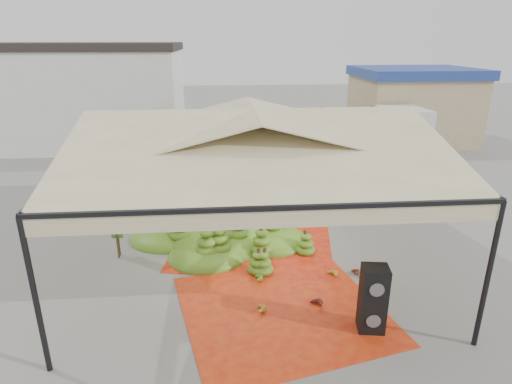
{
  "coord_description": "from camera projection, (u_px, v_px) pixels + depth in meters",
  "views": [
    {
      "loc": [
        -0.82,
        -10.45,
        5.63
      ],
      "look_at": [
        0.2,
        1.5,
        1.3
      ],
      "focal_mm": 30.0,
      "sensor_mm": 36.0,
      "label": 1
    }
  ],
  "objects": [
    {
      "name": "ground",
      "position": [
        253.0,
        255.0,
        11.77
      ],
      "size": [
        90.0,
        90.0,
        0.0
      ],
      "primitive_type": "plane",
      "color": "slate",
      "rests_on": "ground"
    },
    {
      "name": "canopy_tent",
      "position": [
        253.0,
        137.0,
        10.65
      ],
      "size": [
        8.1,
        8.1,
        4.0
      ],
      "color": "black",
      "rests_on": "ground"
    },
    {
      "name": "building_white",
      "position": [
        49.0,
        95.0,
        23.16
      ],
      "size": [
        14.3,
        6.3,
        5.4
      ],
      "color": "silver",
      "rests_on": "ground"
    },
    {
      "name": "building_tan",
      "position": [
        412.0,
        105.0,
        24.05
      ],
      "size": [
        6.3,
        5.3,
        4.1
      ],
      "color": "tan",
      "rests_on": "ground"
    },
    {
      "name": "tarp_left",
      "position": [
        282.0,
        309.0,
        9.41
      ],
      "size": [
        5.0,
        4.86,
        0.01
      ],
      "primitive_type": "cube",
      "rotation": [
        0.0,
        0.0,
        0.23
      ],
      "color": "#D64F14",
      "rests_on": "ground"
    },
    {
      "name": "tarp_right",
      "position": [
        255.0,
        237.0,
        12.82
      ],
      "size": [
        5.2,
        5.37,
        0.01
      ],
      "primitive_type": "cube",
      "rotation": [
        0.0,
        0.0,
        -0.19
      ],
      "color": "#E74515",
      "rests_on": "ground"
    },
    {
      "name": "banana_heap",
      "position": [
        221.0,
        222.0,
        12.43
      ],
      "size": [
        6.51,
        5.84,
        1.17
      ],
      "primitive_type": "ellipsoid",
      "rotation": [
        0.0,
        0.0,
        -0.28
      ],
      "color": "#3E7F1A",
      "rests_on": "ground"
    },
    {
      "name": "hand_yellow_a",
      "position": [
        258.0,
        307.0,
        9.31
      ],
      "size": [
        0.46,
        0.39,
        0.2
      ],
      "primitive_type": "ellipsoid",
      "rotation": [
        0.0,
        0.0,
        -0.07
      ],
      "color": "#B78F24",
      "rests_on": "ground"
    },
    {
      "name": "hand_yellow_b",
      "position": [
        331.0,
        273.0,
        10.67
      ],
      "size": [
        0.55,
        0.5,
        0.2
      ],
      "primitive_type": "ellipsoid",
      "rotation": [
        0.0,
        0.0,
        0.36
      ],
      "color": "gold",
      "rests_on": "ground"
    },
    {
      "name": "hand_red_a",
      "position": [
        353.0,
        271.0,
        10.76
      ],
      "size": [
        0.48,
        0.4,
        0.2
      ],
      "primitive_type": "ellipsoid",
      "rotation": [
        0.0,
        0.0,
        -0.08
      ],
      "color": "#542213",
      "rests_on": "ground"
    },
    {
      "name": "hand_red_b",
      "position": [
        315.0,
        303.0,
        9.48
      ],
      "size": [
        0.57,
        0.55,
        0.2
      ],
      "primitive_type": "ellipsoid",
      "rotation": [
        0.0,
        0.0,
        0.57
      ],
      "color": "maroon",
      "rests_on": "ground"
    },
    {
      "name": "hand_green",
      "position": [
        255.0,
        277.0,
        10.48
      ],
      "size": [
        0.49,
        0.41,
        0.21
      ],
      "primitive_type": "ellipsoid",
      "rotation": [
        0.0,
        0.0,
        0.09
      ],
      "color": "#4C7418",
      "rests_on": "ground"
    },
    {
      "name": "hanging_bunches",
      "position": [
        302.0,
        154.0,
        11.73
      ],
      "size": [
        4.74,
        0.24,
        0.2
      ],
      "color": "#467518",
      "rests_on": "ground"
    },
    {
      "name": "speaker_stack",
      "position": [
        373.0,
        299.0,
        8.54
      ],
      "size": [
        0.58,
        0.53,
        1.43
      ],
      "rotation": [
        0.0,
        0.0,
        -0.15
      ],
      "color": "black",
      "rests_on": "ground"
    },
    {
      "name": "banana_leaves",
      "position": [
        115.0,
        263.0,
        11.37
      ],
      "size": [
        0.96,
        1.36,
        3.7
      ],
      "primitive_type": null,
      "color": "#2E7D21",
      "rests_on": "ground"
    },
    {
      "name": "vendor",
      "position": [
        245.0,
        181.0,
        15.12
      ],
      "size": [
        0.66,
        0.47,
        1.7
      ],
      "primitive_type": "imported",
      "rotation": [
        0.0,
        0.0,
        3.25
      ],
      "color": "gray",
      "rests_on": "ground"
    },
    {
      "name": "truck_left",
      "position": [
        219.0,
        132.0,
        20.81
      ],
      "size": [
        6.34,
        2.79,
        2.11
      ],
      "rotation": [
        0.0,
        0.0,
        0.12
      ],
      "color": "#483118",
      "rests_on": "ground"
    },
    {
      "name": "truck_right",
      "position": [
        353.0,
        130.0,
        20.11
      ],
      "size": [
        7.39,
        2.7,
        2.52
      ],
      "rotation": [
        0.0,
        0.0,
        0.02
      ],
      "color": "#51391B",
      "rests_on": "ground"
    }
  ]
}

